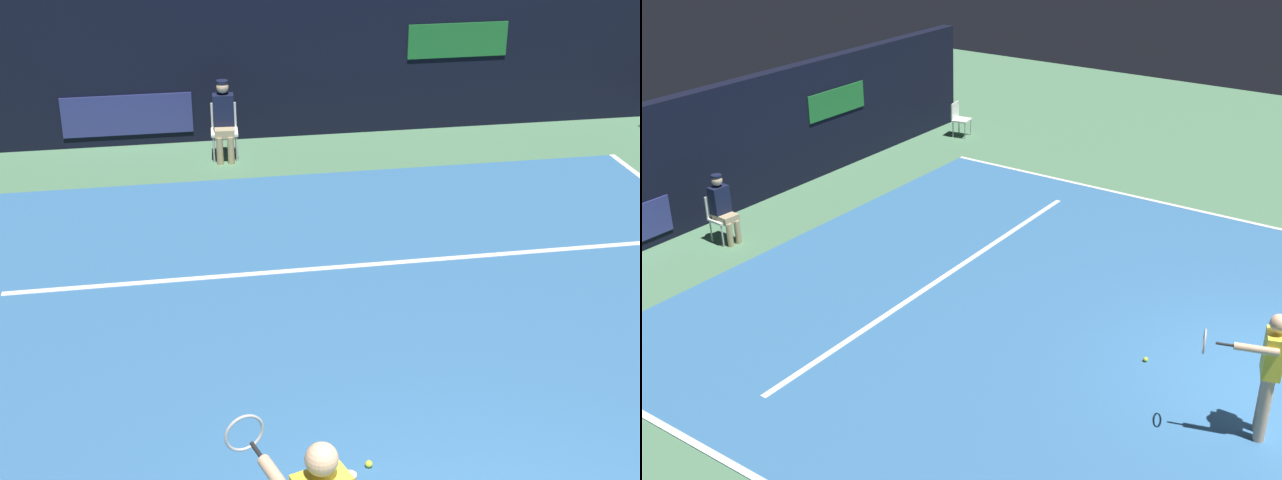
# 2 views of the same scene
# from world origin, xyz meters

# --- Properties ---
(ground_plane) EXTENTS (31.33, 31.33, 0.00)m
(ground_plane) POSITION_xyz_m (0.00, 4.03, 0.00)
(ground_plane) COLOR #4C7A56
(court_surface) EXTENTS (10.67, 10.07, 0.01)m
(court_surface) POSITION_xyz_m (0.00, 4.03, 0.01)
(court_surface) COLOR #336699
(court_surface) RESTS_ON ground
(line_service) EXTENTS (8.33, 0.10, 0.01)m
(line_service) POSITION_xyz_m (0.00, 5.80, 0.01)
(line_service) COLOR white
(line_service) RESTS_ON court_surface
(back_wall) EXTENTS (15.43, 0.33, 2.60)m
(back_wall) POSITION_xyz_m (-0.00, 11.12, 1.30)
(back_wall) COLOR black
(back_wall) RESTS_ON ground
(line_judge_on_chair) EXTENTS (0.46, 0.55, 1.32)m
(line_judge_on_chair) POSITION_xyz_m (-1.12, 10.03, 0.69)
(line_judge_on_chair) COLOR white
(line_judge_on_chair) RESTS_ON ground
(tennis_ball) EXTENTS (0.07, 0.07, 0.07)m
(tennis_ball) POSITION_xyz_m (-0.49, 1.92, 0.05)
(tennis_ball) COLOR #CCE033
(tennis_ball) RESTS_ON court_surface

